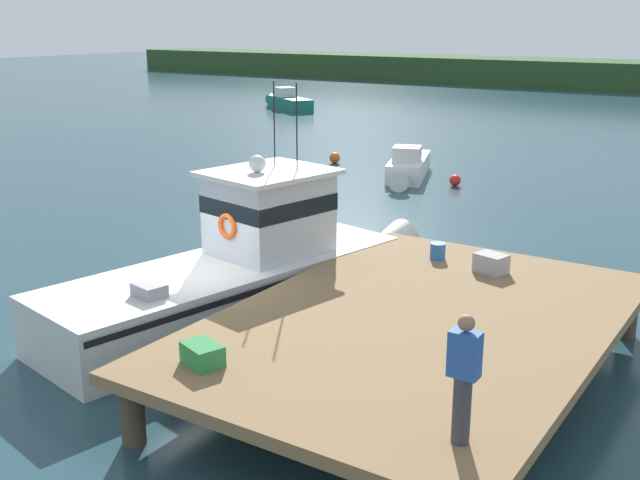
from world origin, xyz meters
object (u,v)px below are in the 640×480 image
main_fishing_boat (248,267)px  crate_stack_mid_dock (203,354)px  moored_boat_off_the_point (287,102)px  mooring_buoy_channel_marker (228,192)px  crate_single_by_cleat (491,263)px  mooring_buoy_outer (335,158)px  bait_bucket (438,251)px  moored_boat_near_channel (408,167)px  mooring_buoy_spare_mooring (455,180)px  deckhand_by_the_boat (463,377)px

main_fishing_boat → crate_stack_mid_dock: size_ratio=16.61×
crate_stack_mid_dock → moored_boat_off_the_point: bearing=123.8°
main_fishing_boat → mooring_buoy_channel_marker: bearing=131.8°
main_fishing_boat → crate_single_by_cleat: size_ratio=16.61×
main_fishing_boat → mooring_buoy_outer: 17.88m
crate_single_by_cleat → crate_stack_mid_dock: crate_single_by_cleat is taller
moored_boat_off_the_point → mooring_buoy_outer: (13.71, -15.77, -0.27)m
bait_bucket → mooring_buoy_outer: size_ratio=0.73×
moored_boat_near_channel → mooring_buoy_channel_marker: bearing=-119.7°
mooring_buoy_spare_mooring → mooring_buoy_channel_marker: size_ratio=1.00×
mooring_buoy_outer → mooring_buoy_channel_marker: bearing=-86.9°
mooring_buoy_outer → main_fishing_boat: bearing=-63.9°
crate_single_by_cleat → crate_stack_mid_dock: size_ratio=1.00×
moored_boat_near_channel → mooring_buoy_outer: size_ratio=11.08×
main_fishing_boat → bait_bucket: bearing=33.0°
deckhand_by_the_boat → mooring_buoy_outer: (-14.54, 20.44, -1.82)m
crate_stack_mid_dock → mooring_buoy_channel_marker: bearing=128.4°
crate_single_by_cleat → bait_bucket: 1.30m
crate_single_by_cleat → mooring_buoy_outer: size_ratio=1.28×
crate_stack_mid_dock → bait_bucket: size_ratio=1.76×
moored_boat_near_channel → moored_boat_off_the_point: size_ratio=0.94×
deckhand_by_the_boat → main_fishing_boat: bearing=146.7°
moored_boat_near_channel → moored_boat_off_the_point: 24.63m
deckhand_by_the_boat → mooring_buoy_outer: 25.15m
crate_stack_mid_dock → mooring_buoy_channel_marker: 16.32m
main_fishing_boat → moored_boat_near_channel: (-3.72, 14.83, -0.56)m
crate_single_by_cleat → mooring_buoy_spare_mooring: crate_single_by_cleat is taller
mooring_buoy_spare_mooring → mooring_buoy_outer: size_ratio=0.91×
main_fishing_boat → mooring_buoy_spare_mooring: main_fishing_boat is taller
main_fishing_boat → mooring_buoy_channel_marker: (-7.43, 8.33, -0.79)m
moored_boat_near_channel → mooring_buoy_spare_mooring: size_ratio=12.12×
crate_stack_mid_dock → mooring_buoy_outer: crate_stack_mid_dock is taller
crate_stack_mid_dock → moored_boat_near_channel: 20.32m
crate_single_by_cleat → main_fishing_boat: bearing=-157.4°
crate_single_by_cleat → mooring_buoy_outer: bearing=131.5°
bait_bucket → moored_boat_off_the_point: bearing=130.1°
main_fishing_boat → moored_boat_near_channel: size_ratio=1.92×
deckhand_by_the_boat → moored_boat_off_the_point: bearing=128.0°
crate_single_by_cleat → moored_boat_off_the_point: bearing=131.2°
crate_stack_mid_dock → moored_boat_near_channel: (-6.39, 19.27, -0.91)m
bait_bucket → mooring_buoy_channel_marker: 12.47m
moored_boat_off_the_point → mooring_buoy_spare_mooring: 26.48m
mooring_buoy_channel_marker → mooring_buoy_outer: bearing=93.1°
bait_bucket → deckhand_by_the_boat: (3.33, -6.58, 0.69)m
mooring_buoy_channel_marker → mooring_buoy_spare_mooring: bearing=46.3°
mooring_buoy_channel_marker → moored_boat_near_channel: bearing=60.3°
main_fishing_boat → moored_boat_near_channel: 15.30m
moored_boat_near_channel → mooring_buoy_outer: (-4.14, 1.21, -0.22)m
main_fishing_boat → deckhand_by_the_boat: bearing=-33.3°
deckhand_by_the_boat → crate_single_by_cleat: bearing=108.0°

